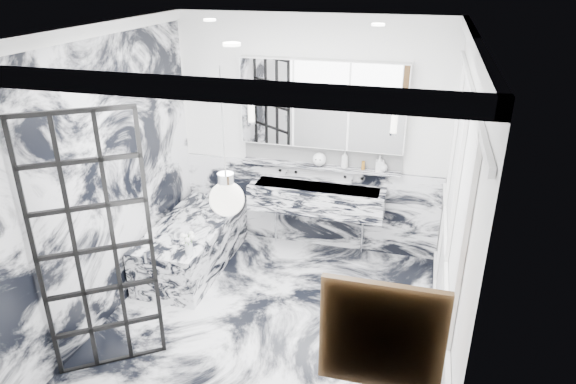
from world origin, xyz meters
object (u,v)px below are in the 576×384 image
(crittall_door, at_px, (95,250))
(mirror_cabinet, at_px, (322,104))
(bathtub, at_px, (193,244))
(trough_sink, at_px, (317,198))

(crittall_door, xyz_separation_m, mirror_cabinet, (1.33, 2.52, 0.67))
(crittall_door, height_order, bathtub, crittall_door)
(mirror_cabinet, bearing_deg, crittall_door, -117.76)
(crittall_door, xyz_separation_m, trough_sink, (1.33, 2.35, -0.42))
(crittall_door, distance_m, mirror_cabinet, 2.93)
(trough_sink, relative_size, bathtub, 0.97)
(bathtub, bearing_deg, trough_sink, 26.48)
(crittall_door, relative_size, mirror_cabinet, 1.21)
(trough_sink, xyz_separation_m, mirror_cabinet, (-0.00, 0.17, 1.09))
(trough_sink, distance_m, bathtub, 1.55)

